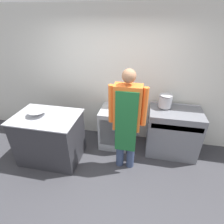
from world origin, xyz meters
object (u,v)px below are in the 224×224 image
(mixing_bowl, at_px, (37,113))
(stock_pot, at_px, (165,100))
(stove, at_px, (172,132))
(fridge_unit, at_px, (115,127))
(person_cook, at_px, (127,118))

(mixing_bowl, distance_m, stock_pot, 2.33)
(stove, xyz_separation_m, stock_pot, (-0.22, 0.11, 0.62))
(fridge_unit, distance_m, person_cook, 0.93)
(stove, xyz_separation_m, person_cook, (-0.85, -0.58, 0.57))
(stock_pot, bearing_deg, person_cook, -132.45)
(stock_pot, bearing_deg, fridge_unit, -175.01)
(fridge_unit, relative_size, stock_pot, 3.22)
(stove, distance_m, stock_pot, 0.67)
(fridge_unit, bearing_deg, person_cook, -63.04)
(stove, bearing_deg, mixing_bowl, -165.24)
(person_cook, bearing_deg, stove, 34.44)
(fridge_unit, xyz_separation_m, person_cook, (0.31, -0.61, 0.62))
(fridge_unit, bearing_deg, stock_pot, 4.99)
(stove, distance_m, fridge_unit, 1.16)
(stove, bearing_deg, stock_pot, 153.01)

